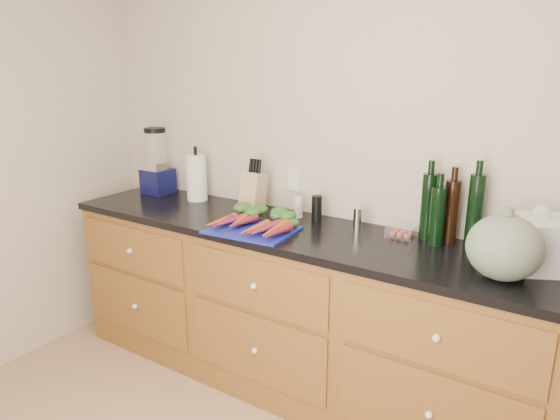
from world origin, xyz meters
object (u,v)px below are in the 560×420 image
Objects in this scene: carrots at (258,222)px; blender_appliance at (157,165)px; squash at (505,247)px; cutting_board at (252,230)px; knife_block at (253,192)px; tomato_box at (401,231)px; paper_towel at (197,178)px.

carrots is 1.01× the size of blender_appliance.
carrots is 1.51× the size of squash.
squash is 0.67× the size of blender_appliance.
knife_block is at bearing 125.07° from cutting_board.
tomato_box is at bearing 152.13° from squash.
knife_block is 0.90m from tomato_box.
blender_appliance is at bearing -179.61° from paper_towel.
blender_appliance is 1.71m from tomato_box.
tomato_box is at bearing 1.92° from knife_block.
tomato_box is at bearing 25.78° from cutting_board.
tomato_box is (0.68, 0.28, -0.01)m from carrots.
carrots reaches higher than cutting_board.
cutting_board is 0.76m from tomato_box.
knife_block is at bearing 130.13° from carrots.
carrots is at bearing -14.69° from blender_appliance.
cutting_board is 1.00× the size of blender_appliance.
squash reaches higher than tomato_box.
paper_towel reaches higher than carrots.
carrots is 0.34m from knife_block.
knife_block is at bearing 170.24° from squash.
knife_block is 1.70× the size of tomato_box.
cutting_board is 0.98× the size of carrots.
blender_appliance is at bearing 165.31° from carrots.
blender_appliance is (-1.02, 0.32, 0.19)m from cutting_board.
squash is (1.20, 0.01, 0.09)m from carrots.
blender_appliance reaches higher than paper_towel.
cutting_board is at bearing -154.22° from tomato_box.
knife_block reaches higher than tomato_box.
paper_towel is at bearing 154.44° from cutting_board.
cutting_board is 0.75m from paper_towel.
carrots is at bearing 90.00° from cutting_board.
blender_appliance is (-2.22, 0.26, 0.06)m from squash.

